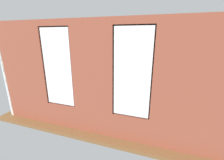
% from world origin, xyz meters
% --- Properties ---
extents(ground_plane, '(6.99, 5.43, 0.10)m').
position_xyz_m(ground_plane, '(0.00, 0.00, -0.05)').
color(ground_plane, brown).
extents(brick_wall_with_windows, '(6.39, 0.30, 3.09)m').
position_xyz_m(brick_wall_with_windows, '(0.00, 2.33, 1.50)').
color(brick_wall_with_windows, brown).
rests_on(brick_wall_with_windows, ground_plane).
extents(white_wall_right, '(0.10, 4.43, 3.09)m').
position_xyz_m(white_wall_right, '(3.15, 0.20, 1.55)').
color(white_wall_right, white).
rests_on(white_wall_right, ground_plane).
extents(couch_by_window, '(1.77, 0.87, 0.80)m').
position_xyz_m(couch_by_window, '(0.03, 1.68, 0.33)').
color(couch_by_window, black).
rests_on(couch_by_window, ground_plane).
extents(couch_left, '(0.95, 1.78, 0.80)m').
position_xyz_m(couch_left, '(-2.49, 0.44, 0.33)').
color(couch_left, black).
rests_on(couch_left, ground_plane).
extents(coffee_table, '(1.25, 0.86, 0.43)m').
position_xyz_m(coffee_table, '(0.42, 0.22, 0.38)').
color(coffee_table, olive).
rests_on(coffee_table, ground_plane).
extents(cup_ceramic, '(0.09, 0.09, 0.11)m').
position_xyz_m(cup_ceramic, '(0.57, 0.11, 0.49)').
color(cup_ceramic, '#33567F').
rests_on(cup_ceramic, coffee_table).
extents(candle_jar, '(0.08, 0.08, 0.10)m').
position_xyz_m(candle_jar, '(0.79, 0.35, 0.48)').
color(candle_jar, '#B7333D').
rests_on(candle_jar, coffee_table).
extents(remote_black, '(0.17, 0.13, 0.02)m').
position_xyz_m(remote_black, '(0.07, 0.07, 0.44)').
color(remote_black, black).
rests_on(remote_black, coffee_table).
extents(remote_gray, '(0.18, 0.10, 0.02)m').
position_xyz_m(remote_gray, '(0.42, 0.22, 0.44)').
color(remote_gray, '#59595B').
rests_on(remote_gray, coffee_table).
extents(media_console, '(1.12, 0.42, 0.54)m').
position_xyz_m(media_console, '(2.85, -0.07, 0.27)').
color(media_console, black).
rests_on(media_console, ground_plane).
extents(tv_flatscreen, '(1.00, 0.20, 0.72)m').
position_xyz_m(tv_flatscreen, '(2.85, -0.07, 0.91)').
color(tv_flatscreen, black).
rests_on(tv_flatscreen, media_console).
extents(potted_plant_by_left_couch, '(0.38, 0.38, 0.64)m').
position_xyz_m(potted_plant_by_left_couch, '(-2.10, -0.88, 0.42)').
color(potted_plant_by_left_couch, '#47423D').
rests_on(potted_plant_by_left_couch, ground_plane).
extents(potted_plant_foreground_right, '(0.98, 0.85, 1.16)m').
position_xyz_m(potted_plant_foreground_right, '(2.55, -1.66, 0.50)').
color(potted_plant_foreground_right, beige).
rests_on(potted_plant_foreground_right, ground_plane).
extents(potted_plant_near_tv, '(0.76, 0.83, 0.99)m').
position_xyz_m(potted_plant_near_tv, '(2.31, 0.94, 0.60)').
color(potted_plant_near_tv, beige).
rests_on(potted_plant_near_tv, ground_plane).
extents(potted_plant_corner_near_left, '(0.88, 0.89, 1.20)m').
position_xyz_m(potted_plant_corner_near_left, '(-2.65, -1.71, 0.76)').
color(potted_plant_corner_near_left, beige).
rests_on(potted_plant_corner_near_left, ground_plane).
extents(potted_plant_corner_far_left, '(1.03, 0.97, 1.21)m').
position_xyz_m(potted_plant_corner_far_left, '(-2.65, 1.79, 0.64)').
color(potted_plant_corner_far_left, '#47423D').
rests_on(potted_plant_corner_far_left, ground_plane).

